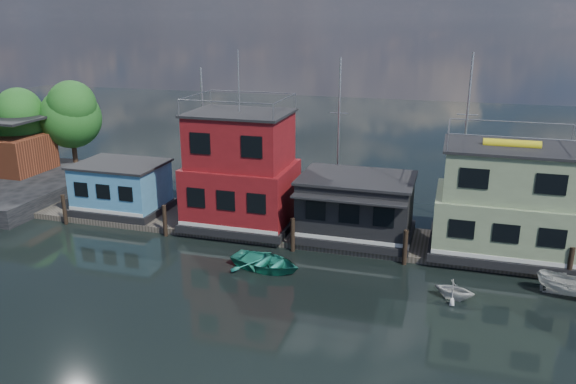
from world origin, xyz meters
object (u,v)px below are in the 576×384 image
(houseboat_dark, at_px, (356,207))
(dinghy_white, at_px, (454,290))
(motorboat, at_px, (572,286))
(houseboat_blue, at_px, (122,187))
(dinghy_teal, at_px, (266,262))
(houseboat_red, at_px, (241,172))
(houseboat_green, at_px, (505,203))

(houseboat_dark, height_order, dinghy_white, houseboat_dark)
(houseboat_dark, xyz_separation_m, motorboat, (12.38, -4.49, -1.74))
(houseboat_blue, xyz_separation_m, dinghy_teal, (13.23, -5.83, -1.75))
(dinghy_white, height_order, dinghy_teal, dinghy_white)
(houseboat_red, relative_size, dinghy_teal, 2.72)
(motorboat, bearing_deg, houseboat_blue, 93.59)
(houseboat_red, bearing_deg, houseboat_dark, -0.14)
(houseboat_green, bearing_deg, houseboat_blue, -180.00)
(houseboat_green, relative_size, motorboat, 2.40)
(houseboat_red, xyz_separation_m, houseboat_green, (17.00, 0.00, -0.55))
(dinghy_white, bearing_deg, houseboat_red, 79.07)
(houseboat_dark, relative_size, dinghy_teal, 1.70)
(houseboat_blue, xyz_separation_m, houseboat_dark, (17.50, -0.02, 0.21))
(houseboat_dark, bearing_deg, dinghy_teal, -126.33)
(houseboat_dark, height_order, houseboat_green, houseboat_green)
(dinghy_teal, bearing_deg, houseboat_dark, -24.02)
(houseboat_dark, bearing_deg, houseboat_blue, 179.94)
(houseboat_dark, bearing_deg, motorboat, -19.92)
(houseboat_blue, height_order, motorboat, houseboat_blue)
(houseboat_dark, bearing_deg, houseboat_green, 0.12)
(houseboat_blue, height_order, dinghy_teal, houseboat_blue)
(houseboat_blue, xyz_separation_m, houseboat_red, (9.50, 0.00, 1.90))
(houseboat_dark, distance_m, dinghy_white, 9.28)
(houseboat_green, xyz_separation_m, dinghy_white, (-2.57, -6.44, -3.00))
(houseboat_green, distance_m, motorboat, 6.33)
(houseboat_dark, relative_size, houseboat_green, 0.88)
(houseboat_dark, relative_size, motorboat, 2.12)
(houseboat_blue, relative_size, houseboat_dark, 0.86)
(houseboat_green, distance_m, dinghy_teal, 14.82)
(houseboat_green, bearing_deg, houseboat_red, -180.00)
(dinghy_white, bearing_deg, houseboat_blue, 88.05)
(motorboat, bearing_deg, houseboat_dark, 82.25)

